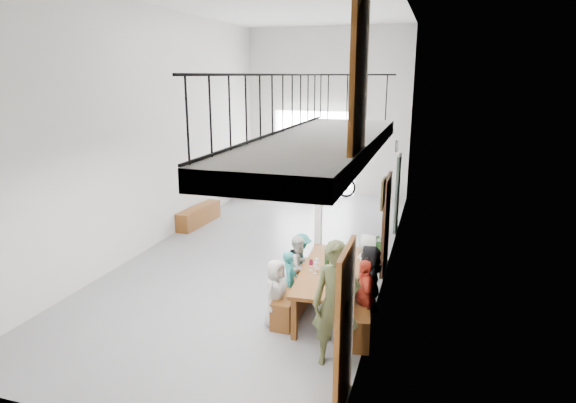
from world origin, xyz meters
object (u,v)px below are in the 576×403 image
(host_standing, at_px, (336,304))
(bicycle_near, at_px, (318,186))
(oak_barrel, at_px, (254,182))
(side_bench, at_px, (199,216))
(serving_counter, at_px, (290,180))
(tasting_table, at_px, (331,274))
(bench_inner, at_px, (298,292))

(host_standing, height_order, bicycle_near, host_standing)
(oak_barrel, height_order, bicycle_near, oak_barrel)
(side_bench, relative_size, serving_counter, 1.02)
(serving_counter, xyz_separation_m, bicycle_near, (1.10, -0.37, -0.05))
(side_bench, distance_m, oak_barrel, 3.29)
(tasting_table, distance_m, serving_counter, 8.77)
(side_bench, distance_m, serving_counter, 4.46)
(side_bench, bearing_deg, bicycle_near, 58.37)
(tasting_table, height_order, side_bench, tasting_table)
(side_bench, relative_size, bicycle_near, 1.14)
(oak_barrel, relative_size, bicycle_near, 0.66)
(bench_inner, height_order, oak_barrel, oak_barrel)
(side_bench, xyz_separation_m, serving_counter, (1.30, 4.26, 0.21))
(side_bench, height_order, oak_barrel, oak_barrel)
(host_standing, bearing_deg, tasting_table, 96.75)
(side_bench, relative_size, host_standing, 0.96)
(bicycle_near, bearing_deg, tasting_table, 177.92)
(bench_inner, distance_m, host_standing, 1.96)
(bench_inner, relative_size, host_standing, 1.14)
(tasting_table, xyz_separation_m, host_standing, (0.39, -1.47, 0.20))
(bench_inner, xyz_separation_m, bicycle_near, (-1.53, 7.69, 0.16))
(serving_counter, relative_size, host_standing, 0.94)
(bench_inner, distance_m, oak_barrel, 7.91)
(tasting_table, distance_m, bench_inner, 0.76)
(tasting_table, xyz_separation_m, side_bench, (-4.52, 3.89, -0.46))
(oak_barrel, height_order, host_standing, host_standing)
(oak_barrel, height_order, serving_counter, oak_barrel)
(bicycle_near, bearing_deg, oak_barrel, 90.07)
(tasting_table, xyz_separation_m, bicycle_near, (-2.12, 7.78, -0.30))
(bicycle_near, bearing_deg, host_standing, 177.86)
(host_standing, xyz_separation_m, bicycle_near, (-2.52, 9.25, -0.51))
(oak_barrel, relative_size, serving_counter, 0.60)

